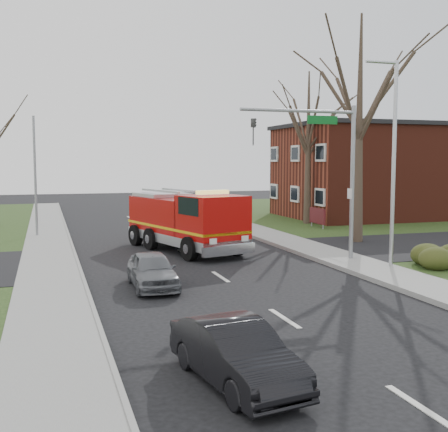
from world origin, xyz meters
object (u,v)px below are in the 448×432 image
object	(u,v)px
traffic_signal_mast	(326,154)
parked_car_maroon	(152,270)
parked_car_gray	(235,353)
fire_engine	(186,223)

from	to	relation	value
traffic_signal_mast	parked_car_maroon	bearing A→B (deg)	-162.67
traffic_signal_mast	parked_car_gray	size ratio (longest dim) A/B	1.79
parked_car_maroon	parked_car_gray	size ratio (longest dim) A/B	0.97
parked_car_maroon	parked_car_gray	xyz separation A→B (m)	(0.00, -8.94, -0.00)
traffic_signal_mast	parked_car_maroon	size ratio (longest dim) A/B	1.85
fire_engine	parked_car_maroon	distance (m)	8.20
parked_car_maroon	parked_car_gray	distance (m)	8.94
traffic_signal_mast	fire_engine	xyz separation A→B (m)	(-4.93, 5.06, -3.30)
traffic_signal_mast	parked_car_gray	world-z (taller)	traffic_signal_mast
traffic_signal_mast	parked_car_maroon	xyz separation A→B (m)	(-8.01, -2.50, -4.08)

